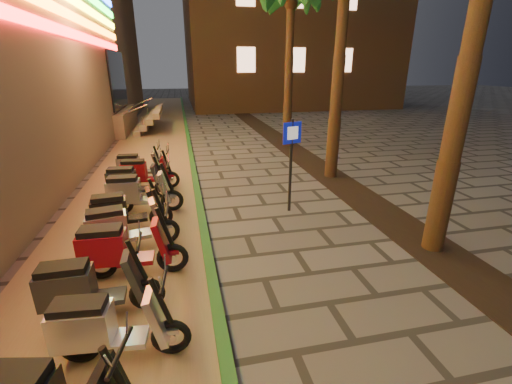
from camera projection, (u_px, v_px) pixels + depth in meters
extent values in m
plane|color=#474442|center=(295.00, 353.00, 4.42)|extent=(120.00, 120.00, 0.00)
cube|color=#8C7251|center=(147.00, 164.00, 13.07)|extent=(3.40, 60.00, 0.01)
cube|color=#256024|center=(192.00, 160.00, 13.39)|extent=(0.18, 60.00, 0.10)
cube|color=black|center=(359.00, 197.00, 9.73)|extent=(1.20, 40.00, 0.02)
cube|color=black|center=(118.00, 80.00, 19.07)|extent=(0.08, 5.00, 3.00)
cube|color=gray|center=(85.00, 121.00, 19.41)|extent=(5.00, 6.00, 1.20)
cube|color=#FF1414|center=(22.00, 17.00, 7.48)|extent=(0.06, 26.00, 0.28)
cube|color=gray|center=(141.00, 127.00, 20.17)|extent=(0.35, 5.00, 0.30)
cube|color=gray|center=(147.00, 122.00, 20.14)|extent=(0.35, 5.00, 0.30)
cube|color=gray|center=(153.00, 116.00, 20.11)|extent=(0.35, 5.00, 0.30)
cube|color=gray|center=(158.00, 111.00, 20.08)|extent=(0.35, 5.00, 0.30)
cylinder|color=silver|center=(127.00, 112.00, 17.88)|extent=(2.09, 0.06, 0.81)
cylinder|color=silver|center=(136.00, 105.00, 21.55)|extent=(2.09, 0.06, 0.81)
cube|color=#E5A87E|center=(246.00, 60.00, 25.84)|extent=(1.40, 0.06, 1.80)
cube|color=#E5A87E|center=(297.00, 60.00, 26.65)|extent=(1.40, 0.06, 1.80)
cube|color=#E5A87E|center=(344.00, 60.00, 27.46)|extent=(1.40, 0.06, 1.80)
cylinder|color=#472D19|center=(459.00, 112.00, 6.05)|extent=(0.40, 0.40, 5.45)
cylinder|color=#472D19|center=(337.00, 89.00, 10.59)|extent=(0.40, 0.40, 5.70)
cylinder|color=#472D19|center=(289.00, 79.00, 15.13)|extent=(0.40, 0.40, 5.95)
sphere|color=#472D19|center=(291.00, 3.00, 14.11)|extent=(0.56, 0.56, 0.56)
cylinder|color=black|center=(291.00, 167.00, 8.42)|extent=(0.07, 0.07, 2.33)
cube|color=#0C159C|center=(292.00, 133.00, 8.12)|extent=(0.50, 0.19, 0.51)
cube|color=white|center=(293.00, 133.00, 8.10)|extent=(0.29, 0.11, 0.30)
cube|color=black|center=(10.00, 377.00, 3.08)|extent=(0.68, 0.44, 0.12)
cylinder|color=black|center=(119.00, 379.00, 3.11)|extent=(0.28, 0.13, 0.75)
cylinder|color=black|center=(120.00, 351.00, 3.00)|extent=(0.16, 0.58, 0.04)
torus|color=black|center=(80.00, 345.00, 4.20)|extent=(0.52, 0.14, 0.51)
cylinder|color=silver|center=(80.00, 345.00, 4.20)|extent=(0.15, 0.11, 0.14)
torus|color=black|center=(171.00, 337.00, 4.33)|extent=(0.52, 0.14, 0.51)
cylinder|color=silver|center=(171.00, 337.00, 4.33)|extent=(0.15, 0.11, 0.14)
cube|color=white|center=(125.00, 339.00, 4.25)|extent=(0.57, 0.38, 0.08)
cube|color=white|center=(82.00, 326.00, 4.11)|extent=(0.72, 0.43, 0.49)
cube|color=black|center=(78.00, 307.00, 4.02)|extent=(0.64, 0.37, 0.12)
cube|color=white|center=(158.00, 316.00, 4.20)|extent=(0.30, 0.42, 0.69)
cylinder|color=black|center=(162.00, 303.00, 4.14)|extent=(0.27, 0.09, 0.73)
cylinder|color=black|center=(163.00, 280.00, 4.04)|extent=(0.09, 0.57, 0.04)
cube|color=white|center=(170.00, 329.00, 4.29)|extent=(0.23, 0.16, 0.06)
torus|color=black|center=(64.00, 305.00, 4.89)|extent=(0.53, 0.11, 0.53)
cylinder|color=silver|center=(64.00, 305.00, 4.89)|extent=(0.14, 0.10, 0.14)
torus|color=black|center=(147.00, 294.00, 5.14)|extent=(0.53, 0.11, 0.53)
cylinder|color=silver|center=(147.00, 294.00, 5.14)|extent=(0.14, 0.10, 0.14)
cube|color=#27292C|center=(106.00, 297.00, 5.00)|extent=(0.57, 0.36, 0.08)
cube|color=#27292C|center=(66.00, 287.00, 4.81)|extent=(0.72, 0.40, 0.51)
cube|color=black|center=(62.00, 269.00, 4.71)|extent=(0.64, 0.34, 0.12)
cube|color=#27292C|center=(134.00, 275.00, 4.99)|extent=(0.28, 0.41, 0.72)
cylinder|color=black|center=(138.00, 263.00, 4.93)|extent=(0.28, 0.08, 0.76)
cylinder|color=black|center=(139.00, 242.00, 4.83)|extent=(0.05, 0.59, 0.05)
cube|color=#27292C|center=(146.00, 287.00, 5.10)|extent=(0.23, 0.15, 0.06)
torus|color=black|center=(101.00, 264.00, 5.88)|extent=(0.57, 0.13, 0.56)
cylinder|color=silver|center=(101.00, 264.00, 5.88)|extent=(0.16, 0.11, 0.15)
torus|color=black|center=(173.00, 258.00, 6.09)|extent=(0.57, 0.13, 0.56)
cylinder|color=silver|center=(173.00, 258.00, 6.09)|extent=(0.16, 0.11, 0.15)
cube|color=maroon|center=(136.00, 259.00, 5.97)|extent=(0.61, 0.39, 0.09)
cube|color=maroon|center=(103.00, 248.00, 5.79)|extent=(0.77, 0.44, 0.54)
cube|color=black|center=(100.00, 231.00, 5.68)|extent=(0.68, 0.37, 0.13)
cube|color=maroon|center=(162.00, 240.00, 5.93)|extent=(0.30, 0.44, 0.76)
cylinder|color=black|center=(165.00, 229.00, 5.87)|extent=(0.30, 0.09, 0.80)
cylinder|color=black|center=(167.00, 210.00, 5.76)|extent=(0.07, 0.63, 0.05)
cube|color=maroon|center=(172.00, 251.00, 6.04)|extent=(0.24, 0.16, 0.06)
torus|color=black|center=(105.00, 242.00, 6.64)|extent=(0.56, 0.20, 0.55)
cylinder|color=silver|center=(105.00, 242.00, 6.64)|extent=(0.16, 0.13, 0.15)
torus|color=black|center=(167.00, 232.00, 7.07)|extent=(0.56, 0.20, 0.55)
cylinder|color=silver|center=(167.00, 232.00, 7.07)|extent=(0.16, 0.13, 0.15)
cube|color=#A8A9B0|center=(136.00, 235.00, 6.84)|extent=(0.64, 0.46, 0.08)
cube|color=#A8A9B0|center=(107.00, 227.00, 6.57)|extent=(0.80, 0.53, 0.53)
cube|color=black|center=(105.00, 213.00, 6.46)|extent=(0.71, 0.45, 0.13)
cube|color=#A8A9B0|center=(158.00, 217.00, 6.89)|extent=(0.35, 0.47, 0.74)
cylinder|color=black|center=(160.00, 207.00, 6.85)|extent=(0.30, 0.13, 0.78)
cylinder|color=black|center=(161.00, 190.00, 6.75)|extent=(0.16, 0.61, 0.05)
cube|color=#A8A9B0|center=(166.00, 226.00, 7.03)|extent=(0.26, 0.19, 0.06)
torus|color=black|center=(107.00, 224.00, 7.45)|extent=(0.54, 0.17, 0.53)
cylinder|color=silver|center=(107.00, 224.00, 7.45)|extent=(0.16, 0.12, 0.14)
torus|color=black|center=(161.00, 216.00, 7.82)|extent=(0.54, 0.17, 0.53)
cylinder|color=silver|center=(161.00, 216.00, 7.82)|extent=(0.16, 0.12, 0.14)
cube|color=black|center=(134.00, 218.00, 7.62)|extent=(0.60, 0.42, 0.08)
cube|color=black|center=(109.00, 211.00, 7.37)|extent=(0.76, 0.48, 0.51)
cube|color=black|center=(107.00, 198.00, 7.27)|extent=(0.67, 0.41, 0.12)
cube|color=black|center=(153.00, 203.00, 7.65)|extent=(0.33, 0.44, 0.72)
cylinder|color=black|center=(156.00, 194.00, 7.61)|extent=(0.29, 0.11, 0.75)
cylinder|color=black|center=(156.00, 180.00, 7.51)|extent=(0.13, 0.59, 0.04)
cube|color=black|center=(161.00, 211.00, 7.78)|extent=(0.24, 0.17, 0.06)
torus|color=black|center=(122.00, 203.00, 8.51)|extent=(0.57, 0.13, 0.57)
cylinder|color=silver|center=(122.00, 203.00, 8.51)|extent=(0.16, 0.12, 0.15)
torus|color=black|center=(172.00, 200.00, 8.70)|extent=(0.57, 0.13, 0.57)
cylinder|color=silver|center=(172.00, 200.00, 8.70)|extent=(0.16, 0.12, 0.15)
cube|color=silver|center=(147.00, 200.00, 8.59)|extent=(0.62, 0.40, 0.09)
cube|color=silver|center=(124.00, 191.00, 8.41)|extent=(0.78, 0.45, 0.55)
cube|color=black|center=(122.00, 179.00, 8.30)|extent=(0.69, 0.38, 0.13)
cube|color=silver|center=(165.00, 187.00, 8.55)|extent=(0.31, 0.45, 0.77)
cylinder|color=black|center=(167.00, 178.00, 8.49)|extent=(0.30, 0.09, 0.81)
cylinder|color=black|center=(168.00, 165.00, 8.38)|extent=(0.08, 0.64, 0.05)
cube|color=silver|center=(172.00, 196.00, 8.66)|extent=(0.25, 0.16, 0.07)
torus|color=black|center=(120.00, 191.00, 9.37)|extent=(0.55, 0.14, 0.54)
cylinder|color=silver|center=(120.00, 191.00, 9.37)|extent=(0.15, 0.11, 0.15)
torus|color=black|center=(164.00, 189.00, 9.53)|extent=(0.55, 0.14, 0.54)
cylinder|color=silver|center=(164.00, 189.00, 9.53)|extent=(0.15, 0.11, 0.15)
cube|color=#232528|center=(142.00, 189.00, 9.44)|extent=(0.60, 0.39, 0.08)
cube|color=#232528|center=(122.00, 181.00, 9.28)|extent=(0.76, 0.45, 0.52)
cube|color=black|center=(120.00, 170.00, 9.17)|extent=(0.67, 0.38, 0.13)
cube|color=#232528|center=(157.00, 177.00, 9.39)|extent=(0.31, 0.44, 0.74)
cylinder|color=black|center=(159.00, 170.00, 9.33)|extent=(0.29, 0.09, 0.77)
cylinder|color=black|center=(160.00, 158.00, 9.22)|extent=(0.09, 0.61, 0.05)
cube|color=#232528|center=(163.00, 185.00, 9.49)|extent=(0.24, 0.16, 0.06)
torus|color=black|center=(132.00, 181.00, 10.24)|extent=(0.53, 0.14, 0.53)
cylinder|color=silver|center=(132.00, 181.00, 10.24)|extent=(0.15, 0.11, 0.14)
torus|color=black|center=(171.00, 179.00, 10.39)|extent=(0.53, 0.14, 0.53)
cylinder|color=silver|center=(171.00, 179.00, 10.39)|extent=(0.15, 0.11, 0.14)
cube|color=maroon|center=(151.00, 179.00, 10.30)|extent=(0.58, 0.38, 0.08)
cube|color=maroon|center=(134.00, 172.00, 10.15)|extent=(0.73, 0.44, 0.51)
cube|color=black|center=(133.00, 162.00, 10.05)|extent=(0.65, 0.37, 0.12)
cube|color=maroon|center=(165.00, 169.00, 10.26)|extent=(0.30, 0.42, 0.71)
cylinder|color=black|center=(167.00, 162.00, 10.20)|extent=(0.28, 0.09, 0.75)
cylinder|color=black|center=(168.00, 152.00, 10.09)|extent=(0.09, 0.59, 0.04)
cube|color=maroon|center=(171.00, 176.00, 10.35)|extent=(0.23, 0.16, 0.06)
torus|color=black|center=(127.00, 173.00, 11.02)|extent=(0.51, 0.13, 0.50)
cylinder|color=silver|center=(127.00, 173.00, 11.02)|extent=(0.14, 0.11, 0.13)
torus|color=black|center=(162.00, 172.00, 11.17)|extent=(0.51, 0.13, 0.50)
cylinder|color=silver|center=(162.00, 172.00, 11.17)|extent=(0.14, 0.11, 0.13)
cube|color=gray|center=(144.00, 172.00, 11.08)|extent=(0.55, 0.36, 0.08)
cube|color=gray|center=(129.00, 165.00, 10.93)|extent=(0.70, 0.41, 0.48)
cube|color=black|center=(128.00, 157.00, 10.84)|extent=(0.62, 0.35, 0.12)
cube|color=gray|center=(156.00, 162.00, 11.04)|extent=(0.28, 0.40, 0.68)
cylinder|color=black|center=(158.00, 157.00, 10.98)|extent=(0.27, 0.08, 0.71)
cylinder|color=black|center=(159.00, 147.00, 10.88)|extent=(0.08, 0.56, 0.04)
cube|color=gray|center=(161.00, 169.00, 11.13)|extent=(0.22, 0.15, 0.06)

